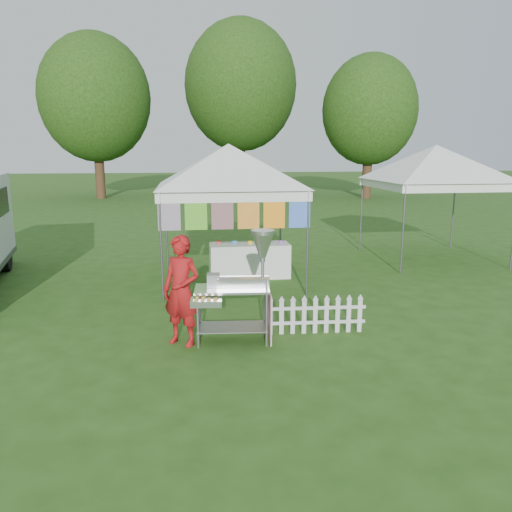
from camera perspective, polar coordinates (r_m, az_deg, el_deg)
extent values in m
plane|color=#294B15|center=(7.94, -0.74, -9.13)|extent=(120.00, 120.00, 0.00)
cylinder|color=#59595E|center=(9.61, -10.78, 0.92)|extent=(0.04, 0.04, 2.10)
cylinder|color=#59595E|center=(9.88, 5.89, 1.37)|extent=(0.04, 0.04, 2.10)
cylinder|color=#59595E|center=(12.41, -10.20, 3.40)|extent=(0.04, 0.04, 2.10)
cylinder|color=#59595E|center=(12.62, 2.81, 3.72)|extent=(0.04, 0.04, 2.10)
cube|color=white|center=(9.51, -2.38, 6.79)|extent=(3.00, 0.03, 0.22)
cube|color=white|center=(12.33, -3.70, 7.96)|extent=(3.00, 0.03, 0.22)
pyramid|color=white|center=(10.89, -3.18, 12.70)|extent=(4.24, 4.24, 0.90)
cylinder|color=#59595E|center=(9.50, -2.38, 7.27)|extent=(3.00, 0.03, 0.03)
cube|color=#2EAE89|center=(9.50, -9.91, 4.98)|extent=(0.42, 0.01, 0.70)
cube|color=#178D28|center=(9.50, -6.89, 5.06)|extent=(0.42, 0.01, 0.70)
cube|color=orange|center=(9.52, -3.86, 5.14)|extent=(0.42, 0.01, 0.70)
cube|color=red|center=(9.57, -0.87, 5.20)|extent=(0.42, 0.01, 0.70)
cube|color=orange|center=(9.64, 2.10, 5.25)|extent=(0.42, 0.01, 0.70)
cube|color=#1923CC|center=(9.74, 5.01, 5.28)|extent=(0.42, 0.01, 0.70)
cylinder|color=#59595E|center=(12.16, 16.46, 2.93)|extent=(0.04, 0.04, 2.10)
cylinder|color=#59595E|center=(14.76, 11.93, 4.68)|extent=(0.04, 0.04, 2.10)
cylinder|color=#59595E|center=(15.95, 21.61, 4.63)|extent=(0.04, 0.04, 2.10)
cube|color=white|center=(12.71, 22.60, 7.19)|extent=(3.00, 0.03, 0.22)
cube|color=white|center=(15.22, 17.18, 8.22)|extent=(3.00, 0.03, 0.22)
pyramid|color=white|center=(13.92, 19.94, 11.86)|extent=(4.24, 4.24, 0.90)
cylinder|color=#59595E|center=(12.70, 22.63, 7.55)|extent=(3.00, 0.03, 0.03)
cylinder|color=#382614|center=(31.77, -17.47, 9.85)|extent=(0.56, 0.56, 3.96)
ellipsoid|color=#37611B|center=(31.89, -17.92, 16.80)|extent=(6.40, 6.40, 7.36)
cylinder|color=#382614|center=(35.57, -1.71, 11.26)|extent=(0.56, 0.56, 4.84)
ellipsoid|color=#37611B|center=(35.82, -1.76, 18.85)|extent=(7.60, 7.60, 8.74)
cylinder|color=#382614|center=(31.34, 12.58, 9.68)|extent=(0.56, 0.56, 3.52)
ellipsoid|color=#37611B|center=(31.40, 12.88, 15.96)|extent=(5.60, 5.60, 6.44)
cylinder|color=gray|center=(7.40, -6.66, -7.39)|extent=(0.04, 0.04, 0.83)
cylinder|color=gray|center=(7.40, 1.22, -7.30)|extent=(0.04, 0.04, 0.83)
cylinder|color=gray|center=(7.83, -6.46, -6.29)|extent=(0.04, 0.04, 0.83)
cylinder|color=gray|center=(7.83, 0.97, -6.20)|extent=(0.04, 0.04, 0.83)
cube|color=gray|center=(7.66, -2.72, -8.10)|extent=(1.10, 0.62, 0.01)
cube|color=#B7B7BC|center=(7.47, -2.76, -3.78)|extent=(1.15, 0.65, 0.04)
cube|color=#B7B7BC|center=(7.50, -1.50, -3.02)|extent=(0.80, 0.30, 0.14)
cube|color=gray|center=(7.49, -4.90, -2.82)|extent=(0.20, 0.22, 0.20)
cylinder|color=gray|center=(7.43, 0.77, -0.55)|extent=(0.05, 0.05, 0.83)
cone|color=#B7B7BC|center=(7.39, 0.77, 1.20)|extent=(0.36, 0.36, 0.37)
cylinder|color=#B7B7BC|center=(7.35, 0.78, 2.76)|extent=(0.38, 0.38, 0.06)
cube|color=#B7B7BC|center=(7.17, -5.71, -5.27)|extent=(0.47, 0.32, 0.09)
cube|color=pink|center=(7.62, 1.54, -6.73)|extent=(0.08, 0.69, 0.75)
cube|color=white|center=(7.21, 1.28, -3.43)|extent=(0.03, 0.13, 0.17)
imported|color=maroon|center=(7.46, -8.53, -3.95)|extent=(0.72, 0.66, 1.66)
cylinder|color=black|center=(13.45, -26.83, 0.02)|extent=(0.36, 0.78, 0.75)
cube|color=silver|center=(7.91, 1.63, -7.05)|extent=(0.07, 0.02, 0.56)
cube|color=silver|center=(7.93, 2.93, -7.00)|extent=(0.07, 0.02, 0.56)
cube|color=silver|center=(7.96, 4.23, -6.96)|extent=(0.07, 0.02, 0.56)
cube|color=silver|center=(7.99, 5.51, -6.91)|extent=(0.07, 0.02, 0.56)
cube|color=silver|center=(8.02, 6.79, -6.86)|extent=(0.07, 0.02, 0.56)
cube|color=silver|center=(8.06, 8.05, -6.81)|extent=(0.07, 0.02, 0.56)
cube|color=silver|center=(8.10, 9.30, -6.76)|extent=(0.07, 0.02, 0.56)
cube|color=silver|center=(8.14, 10.54, -6.70)|extent=(0.07, 0.02, 0.56)
cube|color=silver|center=(8.19, 11.77, -6.64)|extent=(0.07, 0.02, 0.56)
cube|color=silver|center=(8.05, 6.77, -7.54)|extent=(1.62, 0.12, 0.05)
cube|color=silver|center=(7.98, 6.81, -5.91)|extent=(1.62, 0.12, 0.05)
cube|color=white|center=(11.44, -0.74, -0.49)|extent=(1.80, 0.70, 0.78)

